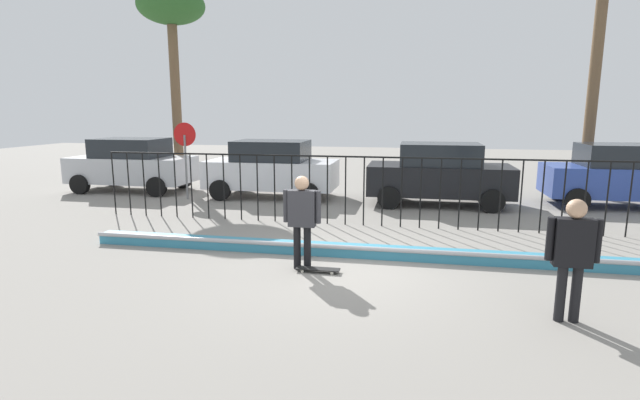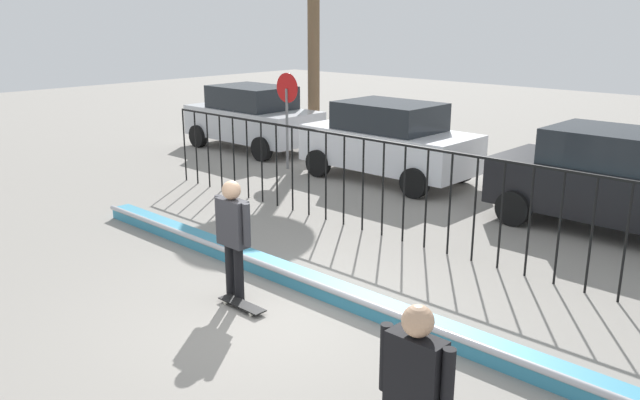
{
  "view_description": "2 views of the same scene",
  "coord_description": "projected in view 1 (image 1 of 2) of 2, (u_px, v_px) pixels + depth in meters",
  "views": [
    {
      "loc": [
        1.2,
        -8.3,
        2.88
      ],
      "look_at": [
        -0.68,
        1.28,
        1.05
      ],
      "focal_mm": 26.92,
      "sensor_mm": 36.0,
      "label": 1
    },
    {
      "loc": [
        5.91,
        -5.35,
        3.86
      ],
      "look_at": [
        -0.13,
        1.07,
        1.35
      ],
      "focal_mm": 36.13,
      "sensor_mm": 36.0,
      "label": 2
    }
  ],
  "objects": [
    {
      "name": "skateboarder",
      "position": [
        302.0,
        214.0,
        8.68
      ],
      "size": [
        0.7,
        0.26,
        1.73
      ],
      "rotation": [
        0.0,
        0.0,
        0.44
      ],
      "color": "black",
      "rests_on": "ground"
    },
    {
      "name": "stop_sign",
      "position": [
        185.0,
        150.0,
        15.57
      ],
      "size": [
        0.76,
        0.07,
        2.5
      ],
      "color": "slate",
      "rests_on": "ground"
    },
    {
      "name": "bowl_coping_ledge",
      "position": [
        349.0,
        250.0,
        9.62
      ],
      "size": [
        11.0,
        0.4,
        0.27
      ],
      "color": "teal",
      "rests_on": "ground"
    },
    {
      "name": "perimeter_fence",
      "position": [
        364.0,
        183.0,
        12.01
      ],
      "size": [
        14.04,
        0.04,
        1.76
      ],
      "color": "black",
      "rests_on": "ground"
    },
    {
      "name": "ground_plane",
      "position": [
        343.0,
        271.0,
        8.76
      ],
      "size": [
        60.0,
        60.0,
        0.0
      ],
      "primitive_type": "plane",
      "color": "gray"
    },
    {
      "name": "parked_car_white",
      "position": [
        272.0,
        168.0,
        16.03
      ],
      "size": [
        4.3,
        2.12,
        1.9
      ],
      "rotation": [
        0.0,
        0.0,
        0.04
      ],
      "color": "silver",
      "rests_on": "ground"
    },
    {
      "name": "parked_car_silver",
      "position": [
        132.0,
        164.0,
        17.26
      ],
      "size": [
        4.3,
        2.12,
        1.9
      ],
      "rotation": [
        0.0,
        0.0,
        0.06
      ],
      "color": "#B7BABF",
      "rests_on": "ground"
    },
    {
      "name": "parked_car_blue",
      "position": [
        622.0,
        175.0,
        14.35
      ],
      "size": [
        4.3,
        2.12,
        1.9
      ],
      "rotation": [
        0.0,
        0.0,
        -0.05
      ],
      "color": "#2D479E",
      "rests_on": "ground"
    },
    {
      "name": "palm_tree_short",
      "position": [
        171.0,
        14.0,
        17.62
      ],
      "size": [
        2.47,
        2.47,
        7.36
      ],
      "color": "brown",
      "rests_on": "ground"
    },
    {
      "name": "parked_car_black",
      "position": [
        439.0,
        174.0,
        14.7
      ],
      "size": [
        4.3,
        2.12,
        1.9
      ],
      "rotation": [
        0.0,
        0.0,
        0.04
      ],
      "color": "black",
      "rests_on": "ground"
    },
    {
      "name": "skateboard",
      "position": [
        318.0,
        269.0,
        8.66
      ],
      "size": [
        0.8,
        0.2,
        0.07
      ],
      "rotation": [
        0.0,
        0.0,
        -0.39
      ],
      "color": "black",
      "rests_on": "ground"
    },
    {
      "name": "camera_operator",
      "position": [
        573.0,
        249.0,
        6.47
      ],
      "size": [
        0.7,
        0.26,
        1.72
      ],
      "rotation": [
        0.0,
        0.0,
        2.01
      ],
      "color": "black",
      "rests_on": "ground"
    }
  ]
}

